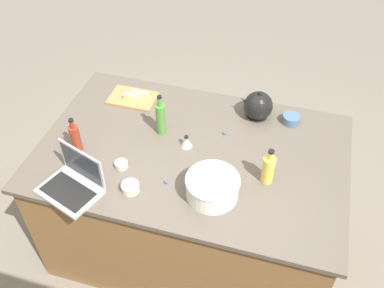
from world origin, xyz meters
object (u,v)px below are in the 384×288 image
object	(u,v)px
bottle_oil	(268,169)
kettle	(258,106)
ramekin_small	(130,187)
mixing_bowl_large	(212,186)
bottle_olive	(161,118)
kitchen_timer	(186,141)
ramekin_medium	(121,165)
ramekin_wide	(291,119)
bottle_soy	(75,138)
laptop	(74,182)
butter_stick_left	(140,94)
butter_stick_right	(132,97)
cutting_board	(133,98)

from	to	relation	value
bottle_oil	kettle	distance (m)	0.54
ramekin_small	kettle	bearing A→B (deg)	-123.90
mixing_bowl_large	bottle_olive	distance (m)	0.57
bottle_olive	kettle	size ratio (longest dim) A/B	1.26
ramekin_small	kitchen_timer	xyz separation A→B (m)	(-0.18, -0.40, 0.01)
kitchen_timer	bottle_oil	bearing A→B (deg)	164.70
ramekin_medium	ramekin_wide	distance (m)	1.07
bottle_soy	laptop	bearing A→B (deg)	114.30
bottle_soy	kettle	bearing A→B (deg)	-148.13
laptop	bottle_olive	bearing A→B (deg)	-118.15
kettle	ramekin_small	size ratio (longest dim) A/B	2.26
laptop	ramekin_small	world-z (taller)	laptop
butter_stick_left	bottle_soy	bearing A→B (deg)	72.53
laptop	butter_stick_right	world-z (taller)	laptop
kitchen_timer	bottle_olive	bearing A→B (deg)	-22.76
ramekin_medium	laptop	bearing A→B (deg)	50.59
bottle_olive	butter_stick_right	world-z (taller)	bottle_olive
bottle_oil	ramekin_medium	bearing A→B (deg)	9.09
laptop	butter_stick_left	xyz separation A→B (m)	(-0.05, -0.82, -0.01)
cutting_board	ramekin_small	world-z (taller)	ramekin_small
bottle_olive	cutting_board	bearing A→B (deg)	-40.93
bottle_olive	ramekin_wide	world-z (taller)	bottle_olive
bottle_soy	bottle_oil	xyz separation A→B (m)	(-1.08, -0.07, -0.00)
bottle_olive	ramekin_wide	size ratio (longest dim) A/B	2.55
bottle_oil	kitchen_timer	size ratio (longest dim) A/B	2.89
butter_stick_left	butter_stick_right	distance (m)	0.06
bottle_oil	butter_stick_left	size ratio (longest dim) A/B	2.02
laptop	bottle_olive	world-z (taller)	bottle_olive
butter_stick_left	ramekin_medium	world-z (taller)	butter_stick_left
mixing_bowl_large	kettle	xyz separation A→B (m)	(-0.11, -0.69, 0.01)
laptop	kettle	xyz separation A→B (m)	(-0.82, -0.85, 0.03)
cutting_board	butter_stick_left	distance (m)	0.06
bottle_olive	laptop	bearing A→B (deg)	61.85
laptop	kitchen_timer	size ratio (longest dim) A/B	4.74
ramekin_medium	butter_stick_left	bearing A→B (deg)	-78.37
kettle	butter_stick_right	distance (m)	0.81
bottle_oil	butter_stick_right	world-z (taller)	bottle_oil
ramekin_medium	bottle_oil	bearing A→B (deg)	-170.91
bottle_oil	butter_stick_left	distance (m)	1.03
bottle_oil	kettle	world-z (taller)	bottle_oil
laptop	ramekin_medium	xyz separation A→B (m)	(-0.17, -0.21, -0.03)
laptop	butter_stick_left	size ratio (longest dim) A/B	3.32
bottle_olive	butter_stick_right	bearing A→B (deg)	-39.03
ramekin_small	ramekin_medium	bearing A→B (deg)	-51.77
bottle_oil	ramekin_small	distance (m)	0.73
butter_stick_right	kitchen_timer	world-z (taller)	kitchen_timer
butter_stick_left	kettle	bearing A→B (deg)	-177.14
laptop	ramekin_wide	bearing A→B (deg)	-140.39
mixing_bowl_large	butter_stick_left	world-z (taller)	mixing_bowl_large
butter_stick_right	ramekin_wide	world-z (taller)	butter_stick_right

